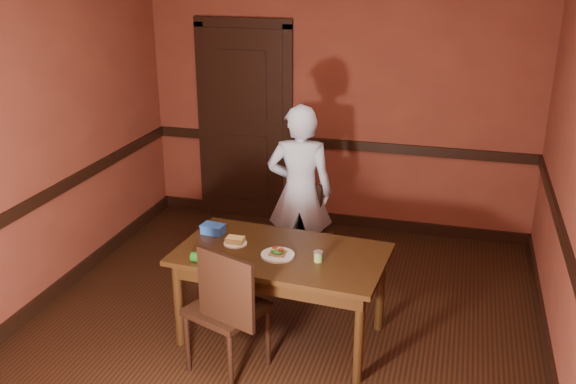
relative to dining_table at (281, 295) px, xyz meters
The scene contains 20 objects.
floor 0.36m from the dining_table, behind, with size 4.00×4.50×0.01m, color black.
wall_back 2.46m from the dining_table, 91.15° to the left, with size 4.00×0.02×2.70m, color brown.
wall_front 2.46m from the dining_table, 91.15° to the right, with size 4.00×0.02×2.70m, color brown.
wall_left 2.27m from the dining_table, behind, with size 0.02×4.50×2.70m, color brown.
dado_back 2.30m from the dining_table, 91.16° to the left, with size 4.00×0.03×0.10m, color black.
dado_left 2.10m from the dining_table, behind, with size 0.03×4.50×0.10m, color black.
dado_right 2.01m from the dining_table, ahead, with size 0.03×4.50×0.10m, color black.
baseboard_back 2.25m from the dining_table, 91.16° to the left, with size 4.00×0.03×0.12m, color black.
baseboard_left 2.05m from the dining_table, behind, with size 0.03×4.50×0.12m, color black.
baseboard_right 1.96m from the dining_table, ahead, with size 0.03×4.50×0.12m, color black.
door 2.56m from the dining_table, 115.26° to the left, with size 1.05×0.07×2.20m.
dining_table is the anchor object (origin of this frame).
chair_far 0.96m from the dining_table, 93.76° to the left, with size 0.41×0.41×0.87m, color black, non-canonical shape.
chair_near 0.56m from the dining_table, 117.62° to the right, with size 0.46×0.46×0.98m, color black, non-canonical shape.
person 1.14m from the dining_table, 97.12° to the left, with size 0.57×0.38×1.58m, color #B9D2F3.
sandwich_plate 0.38m from the dining_table, 94.03° to the right, with size 0.24×0.24×0.06m.
sauce_jar 0.50m from the dining_table, 14.46° to the right, with size 0.07×0.07×0.08m.
cheese_saucer 0.53m from the dining_table, behind, with size 0.18×0.18×0.06m.
food_tub 0.74m from the dining_table, 163.82° to the left, with size 0.19×0.14×0.07m.
wrapped_veg 0.67m from the dining_table, 145.53° to the right, with size 0.07×0.07×0.25m, color #114A13.
Camera 1 is at (1.23, -4.06, 2.76)m, focal length 40.00 mm.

